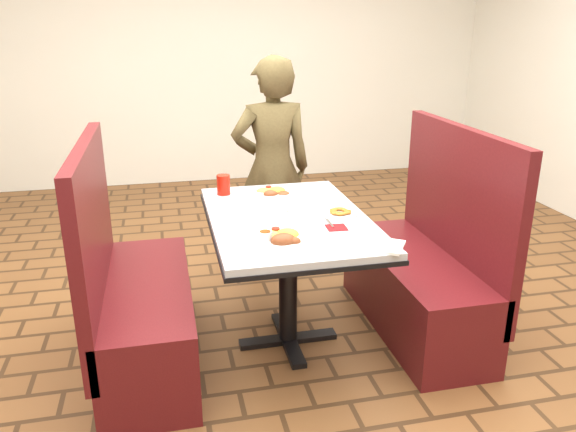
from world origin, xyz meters
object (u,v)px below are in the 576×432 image
at_px(dining_table, 288,233).
at_px(plantain_plate, 339,213).
at_px(booth_bench_right, 423,275).
at_px(far_dinner_plate, 274,191).
at_px(booth_bench_left, 137,304).
at_px(red_tumbler, 223,185).
at_px(near_dinner_plate, 282,235).
at_px(diner_person, 272,169).

height_order(dining_table, plantain_plate, plantain_plate).
bearing_deg(booth_bench_right, far_dinner_plate, 153.98).
height_order(booth_bench_left, far_dinner_plate, booth_bench_left).
bearing_deg(red_tumbler, far_dinner_plate, -14.20).
bearing_deg(dining_table, red_tumbler, 121.34).
bearing_deg(near_dinner_plate, red_tumbler, 102.44).
bearing_deg(near_dinner_plate, dining_table, 72.54).
xyz_separation_m(far_dinner_plate, plantain_plate, (0.26, -0.44, -0.01)).
bearing_deg(diner_person, near_dinner_plate, 79.23).
xyz_separation_m(dining_table, booth_bench_right, (0.80, 0.00, -0.32)).
distance_m(booth_bench_left, near_dinner_plate, 0.89).
bearing_deg(far_dinner_plate, dining_table, -90.33).
bearing_deg(booth_bench_right, booth_bench_left, 180.00).
bearing_deg(diner_person, booth_bench_left, 45.30).
xyz_separation_m(booth_bench_left, diner_person, (0.91, 0.96, 0.42)).
bearing_deg(red_tumbler, plantain_plate, -43.11).
relative_size(diner_person, plantain_plate, 8.02).
height_order(dining_table, diner_person, diner_person).
xyz_separation_m(booth_bench_right, diner_person, (-0.69, 0.96, 0.42)).
distance_m(diner_person, plantain_plate, 1.02).
relative_size(booth_bench_left, near_dinner_plate, 4.47).
distance_m(far_dinner_plate, plantain_plate, 0.51).
bearing_deg(dining_table, near_dinner_plate, -107.46).
relative_size(near_dinner_plate, red_tumbler, 2.32).
height_order(near_dinner_plate, red_tumbler, red_tumbler).
relative_size(booth_bench_right, near_dinner_plate, 4.47).
height_order(plantain_plate, red_tumbler, red_tumbler).
distance_m(dining_table, booth_bench_left, 0.86).
distance_m(booth_bench_left, far_dinner_plate, 0.99).
xyz_separation_m(near_dinner_plate, plantain_plate, (0.37, 0.29, -0.02)).
bearing_deg(booth_bench_right, plantain_plate, -174.88).
height_order(dining_table, near_dinner_plate, near_dinner_plate).
bearing_deg(far_dinner_plate, diner_person, 79.64).
xyz_separation_m(diner_person, red_tumbler, (-0.39, -0.50, 0.06)).
height_order(booth_bench_right, plantain_plate, booth_bench_right).
bearing_deg(plantain_plate, far_dinner_plate, 120.81).
xyz_separation_m(plantain_plate, red_tumbler, (-0.54, 0.51, 0.05)).
distance_m(dining_table, diner_person, 0.97).
bearing_deg(plantain_plate, dining_table, 169.64).
xyz_separation_m(diner_person, plantain_plate, (0.16, -1.01, 0.01)).
distance_m(booth_bench_right, near_dinner_plate, 1.06).
relative_size(far_dinner_plate, plantain_plate, 1.31).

